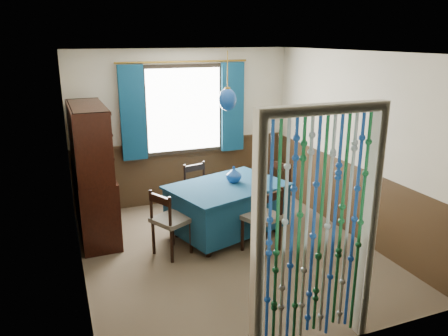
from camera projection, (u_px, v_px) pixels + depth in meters
name	position (u px, v px, depth m)	size (l,w,h in m)	color
floor	(229.00, 251.00, 5.66)	(4.00, 4.00, 0.00)	brown
ceiling	(230.00, 52.00, 4.94)	(4.00, 4.00, 0.00)	silver
wall_back	(183.00, 128.00, 7.09)	(3.60, 3.60, 0.00)	beige
wall_front	(322.00, 220.00, 3.52)	(3.60, 3.60, 0.00)	beige
wall_left	(74.00, 174.00, 4.68)	(4.00, 4.00, 0.00)	beige
wall_right	(352.00, 145.00, 5.93)	(4.00, 4.00, 0.00)	beige
wainscot_back	(185.00, 172.00, 7.29)	(3.60, 3.60, 0.00)	#392615
wainscot_front	(315.00, 300.00, 3.75)	(3.60, 3.60, 0.00)	#392615
wainscot_left	(82.00, 238.00, 4.90)	(4.00, 4.00, 0.00)	#392615
wainscot_right	(347.00, 197.00, 6.14)	(4.00, 4.00, 0.00)	#392615
window	(184.00, 110.00, 6.96)	(1.32, 0.12, 1.42)	black
doorway	(316.00, 239.00, 3.63)	(1.16, 0.12, 2.18)	silver
dining_table	(227.00, 206.00, 6.03)	(1.76, 1.45, 0.73)	navy
chair_near	(263.00, 218.00, 5.53)	(0.56, 0.55, 0.87)	black
chair_far	(199.00, 190.00, 6.61)	(0.49, 0.48, 0.83)	black
chair_left	(170.00, 221.00, 5.46)	(0.56, 0.57, 0.86)	black
chair_right	(274.00, 189.00, 6.61)	(0.52, 0.53, 0.86)	black
sideboard	(94.00, 192.00, 5.98)	(0.50, 1.40, 1.82)	black
pendant_lamp	(227.00, 99.00, 5.61)	(0.23, 0.23, 0.75)	olive
vase_table	(234.00, 175.00, 6.03)	(0.20, 0.20, 0.21)	navy
bowl_shelf	(96.00, 151.00, 5.57)	(0.20, 0.20, 0.05)	beige
vase_sideboard	(93.00, 158.00, 6.23)	(0.18, 0.18, 0.19)	beige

